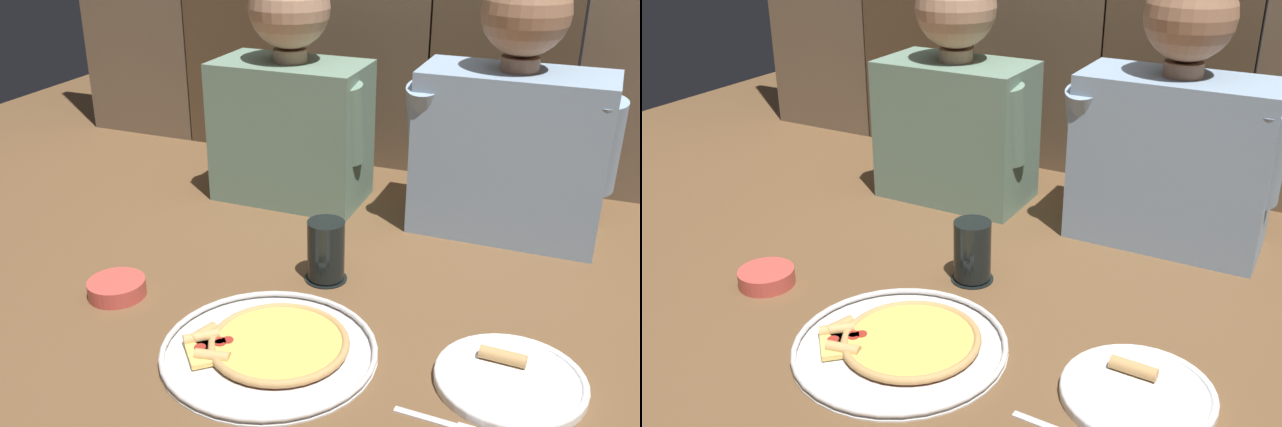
% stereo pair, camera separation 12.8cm
% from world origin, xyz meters
% --- Properties ---
extents(ground_plane, '(3.20, 3.20, 0.00)m').
position_xyz_m(ground_plane, '(0.00, 0.00, 0.00)').
color(ground_plane, brown).
extents(pizza_tray, '(0.37, 0.37, 0.03)m').
position_xyz_m(pizza_tray, '(-0.02, -0.09, 0.01)').
color(pizza_tray, silver).
rests_on(pizza_tray, ground).
extents(dinner_plate, '(0.24, 0.24, 0.03)m').
position_xyz_m(dinner_plate, '(0.37, -0.02, 0.01)').
color(dinner_plate, white).
rests_on(dinner_plate, ground).
extents(drinking_glass, '(0.09, 0.09, 0.13)m').
position_xyz_m(drinking_glass, '(-0.03, 0.18, 0.06)').
color(drinking_glass, black).
rests_on(drinking_glass, ground).
extents(dipping_bowl, '(0.11, 0.11, 0.03)m').
position_xyz_m(dipping_bowl, '(-0.37, -0.03, 0.02)').
color(dipping_bowl, '#CC4C42').
rests_on(dipping_bowl, ground).
extents(diner_left, '(0.40, 0.21, 0.57)m').
position_xyz_m(diner_left, '(-0.26, 0.54, 0.27)').
color(diner_left, slate).
rests_on(diner_left, ground).
extents(diner_right, '(0.44, 0.21, 0.58)m').
position_xyz_m(diner_right, '(0.26, 0.54, 0.27)').
color(diner_right, '#849EB7').
rests_on(diner_right, ground).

